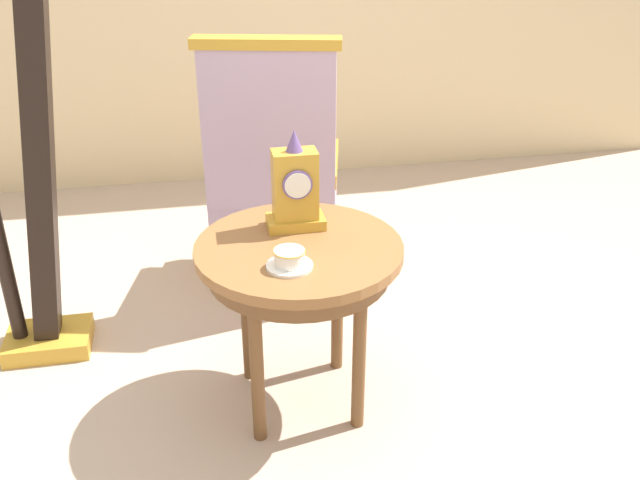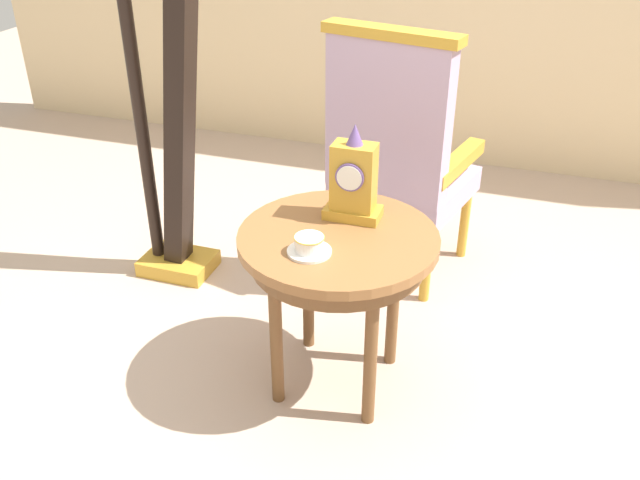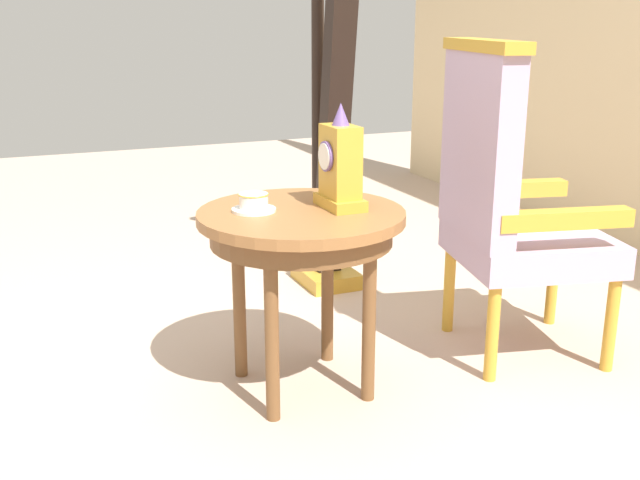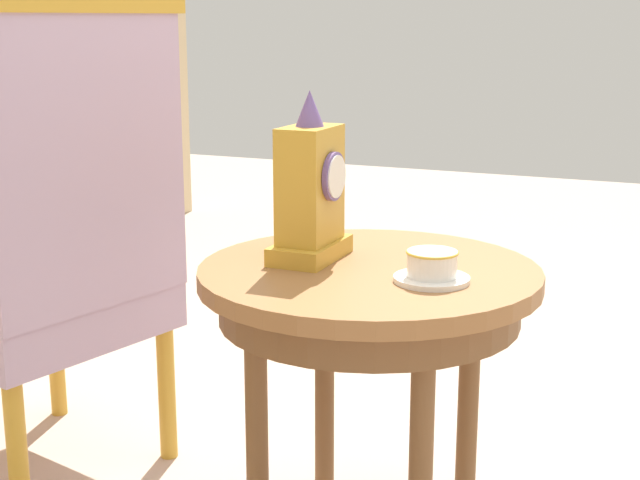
{
  "view_description": "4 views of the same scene",
  "coord_description": "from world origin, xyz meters",
  "px_view_note": "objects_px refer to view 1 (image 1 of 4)",
  "views": [
    {
      "loc": [
        -0.22,
        -1.93,
        1.63
      ],
      "look_at": [
        0.17,
        0.08,
        0.59
      ],
      "focal_mm": 39.23,
      "sensor_mm": 36.0,
      "label": 1
    },
    {
      "loc": [
        0.64,
        -1.85,
        1.71
      ],
      "look_at": [
        -0.01,
        0.11,
        0.52
      ],
      "focal_mm": 38.18,
      "sensor_mm": 36.0,
      "label": 2
    },
    {
      "loc": [
        2.25,
        -0.86,
        1.21
      ],
      "look_at": [
        0.06,
        0.09,
        0.51
      ],
      "focal_mm": 42.44,
      "sensor_mm": 36.0,
      "label": 3
    },
    {
      "loc": [
        -1.55,
        -0.6,
        1.09
      ],
      "look_at": [
        0.05,
        0.1,
        0.67
      ],
      "focal_mm": 52.17,
      "sensor_mm": 36.0,
      "label": 4
    }
  ],
  "objects_px": {
    "side_table": "(299,266)",
    "harp": "(24,170)",
    "mantel_clock": "(295,189)",
    "armchair": "(274,166)",
    "teacup_left": "(289,259)"
  },
  "relations": [
    {
      "from": "side_table",
      "to": "harp",
      "type": "height_order",
      "value": "harp"
    },
    {
      "from": "teacup_left",
      "to": "harp",
      "type": "distance_m",
      "value": 1.06
    },
    {
      "from": "harp",
      "to": "side_table",
      "type": "bearing_deg",
      "value": -29.07
    },
    {
      "from": "mantel_clock",
      "to": "harp",
      "type": "distance_m",
      "value": 0.97
    },
    {
      "from": "mantel_clock",
      "to": "armchair",
      "type": "xyz_separation_m",
      "value": [
        0.01,
        0.65,
        -0.16
      ]
    },
    {
      "from": "mantel_clock",
      "to": "harp",
      "type": "relative_size",
      "value": 0.18
    },
    {
      "from": "side_table",
      "to": "teacup_left",
      "type": "distance_m",
      "value": 0.18
    },
    {
      "from": "mantel_clock",
      "to": "armchair",
      "type": "distance_m",
      "value": 0.67
    },
    {
      "from": "teacup_left",
      "to": "harp",
      "type": "xyz_separation_m",
      "value": [
        -0.84,
        0.64,
        0.1
      ]
    },
    {
      "from": "mantel_clock",
      "to": "harp",
      "type": "height_order",
      "value": "harp"
    },
    {
      "from": "mantel_clock",
      "to": "armchair",
      "type": "relative_size",
      "value": 0.29
    },
    {
      "from": "side_table",
      "to": "armchair",
      "type": "height_order",
      "value": "armchair"
    },
    {
      "from": "teacup_left",
      "to": "mantel_clock",
      "type": "height_order",
      "value": "mantel_clock"
    },
    {
      "from": "armchair",
      "to": "harp",
      "type": "xyz_separation_m",
      "value": [
        -0.91,
        -0.29,
        0.16
      ]
    },
    {
      "from": "side_table",
      "to": "mantel_clock",
      "type": "bearing_deg",
      "value": 84.94
    }
  ]
}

